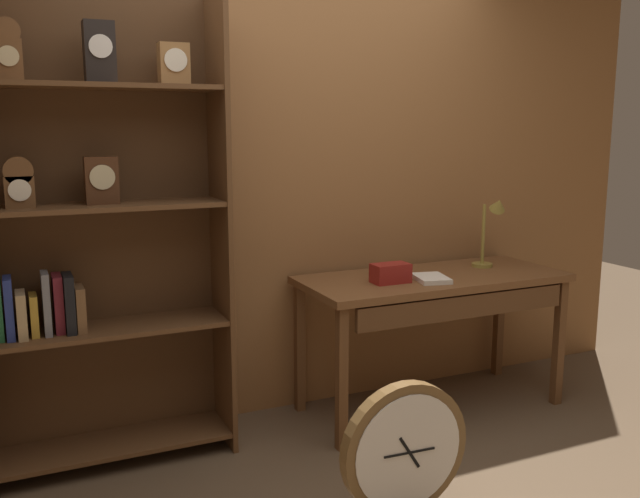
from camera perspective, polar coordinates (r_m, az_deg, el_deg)
back_wood_panel at (r=3.78m, az=-3.15°, el=5.74°), size 4.80×0.05×2.60m
bookshelf at (r=3.30m, az=-18.07°, el=1.13°), size 1.10×0.33×2.21m
workbench at (r=3.87m, az=9.54°, el=-3.47°), size 1.49×0.63×0.77m
desk_lamp at (r=4.12m, az=14.06°, el=1.86°), size 0.18×0.18×0.43m
toolbox_small at (r=3.65m, az=5.88°, el=-2.01°), size 0.20×0.12×0.10m
open_repair_manual at (r=3.73m, az=9.22°, el=-2.43°), size 0.20×0.25×0.02m
round_clock_large at (r=2.89m, az=7.08°, el=-16.41°), size 0.56×0.11×0.60m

